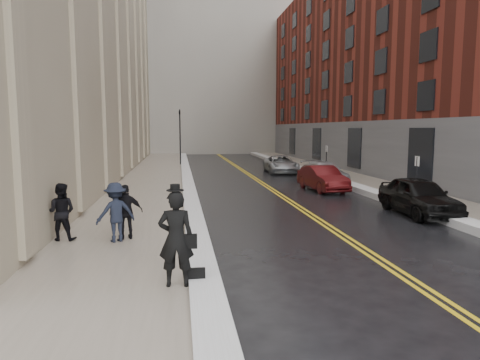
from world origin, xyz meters
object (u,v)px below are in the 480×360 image
object	(u,v)px
pedestrian_main	(176,239)
pedestrian_c	(126,212)
car_black	(419,196)
car_silver_near	(324,172)
pedestrian_b	(116,212)
car_maroon	(322,178)
car_silver_far	(281,164)
pedestrian_a	(61,212)

from	to	relation	value
pedestrian_main	pedestrian_c	bearing A→B (deg)	-65.61
car_black	car_silver_near	bearing A→B (deg)	93.65
car_black	pedestrian_b	size ratio (longest dim) A/B	2.55
pedestrian_main	pedestrian_b	world-z (taller)	pedestrian_main
car_maroon	car_silver_near	distance (m)	3.81
pedestrian_c	pedestrian_b	bearing A→B (deg)	33.83
car_silver_near	car_silver_far	bearing A→B (deg)	97.00
car_black	pedestrian_a	bearing A→B (deg)	-165.92
car_black	pedestrian_c	bearing A→B (deg)	-163.38
car_maroon	pedestrian_main	distance (m)	16.13
car_silver_near	pedestrian_c	xyz separation A→B (m)	(-10.87, -13.42, 0.31)
car_silver_far	pedestrian_c	bearing A→B (deg)	-113.38
pedestrian_b	pedestrian_c	distance (m)	0.39
pedestrian_main	pedestrian_a	size ratio (longest dim) A/B	1.19
pedestrian_a	car_black	bearing A→B (deg)	-161.73
pedestrian_c	car_silver_near	bearing A→B (deg)	-139.42
car_silver_far	pedestrian_b	bearing A→B (deg)	-113.72
car_silver_far	pedestrian_c	size ratio (longest dim) A/B	2.94
car_silver_far	pedestrian_main	bearing A→B (deg)	-106.21
car_black	car_silver_near	distance (m)	10.61
pedestrian_b	car_silver_near	bearing A→B (deg)	-153.27
car_silver_near	car_maroon	bearing A→B (deg)	-116.12
car_black	pedestrian_b	xyz separation A→B (m)	(-11.38, -3.09, 0.26)
car_maroon	pedestrian_a	xyz separation A→B (m)	(-11.40, -9.74, 0.31)
car_silver_far	pedestrian_a	distance (m)	22.71
car_black	car_silver_near	world-z (taller)	car_black
car_black	pedestrian_main	xyz separation A→B (m)	(-9.60, -6.95, 0.41)
car_maroon	pedestrian_b	bearing A→B (deg)	-139.26
car_silver_far	pedestrian_main	size ratio (longest dim) A/B	2.38
car_maroon	pedestrian_a	world-z (taller)	pedestrian_a
car_maroon	pedestrian_a	distance (m)	15.00
car_silver_far	pedestrian_c	xyz separation A→B (m)	(-9.50, -19.76, 0.30)
car_black	car_silver_far	xyz separation A→B (m)	(-1.60, 16.94, -0.09)
car_black	car_maroon	xyz separation A→B (m)	(-1.60, 7.05, -0.06)
car_silver_far	pedestrian_b	xyz separation A→B (m)	(-9.78, -20.03, 0.35)
pedestrian_c	car_black	bearing A→B (deg)	-176.17
pedestrian_b	car_silver_far	bearing A→B (deg)	-140.15
car_silver_far	pedestrian_c	world-z (taller)	pedestrian_c
car_black	pedestrian_c	distance (m)	11.46
car_silver_near	pedestrian_c	bearing A→B (deg)	-134.12
car_silver_near	pedestrian_main	xyz separation A→B (m)	(-9.36, -17.55, 0.51)
car_black	car_silver_near	xyz separation A→B (m)	(-0.24, 10.60, -0.10)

